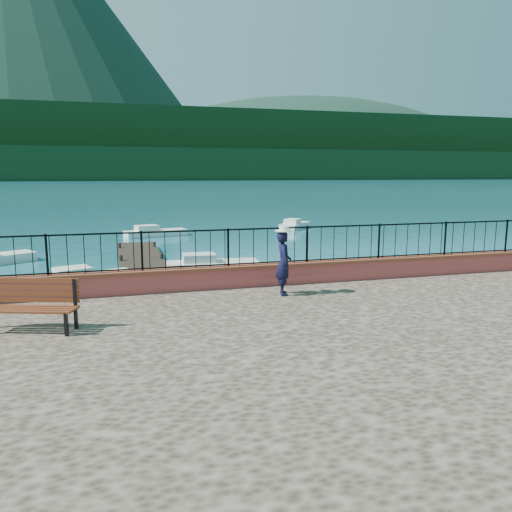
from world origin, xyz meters
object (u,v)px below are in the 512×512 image
park_bench (30,316)px  boat_5 (295,223)px  boat_4 (156,230)px  boat_0 (87,276)px  boat_1 (213,262)px  person (284,263)px

park_bench → boat_5: size_ratio=0.54×
boat_4 → boat_0: bearing=-118.3°
park_bench → boat_0: size_ratio=0.54×
boat_1 → boat_0: bearing=-158.5°
park_bench → person: (5.59, 1.42, 0.49)m
boat_0 → boat_5: size_ratio=1.01×
person → boat_1: 9.52m
park_bench → boat_4: size_ratio=0.46×
person → boat_4: bearing=13.8°
boat_5 → boat_1: bearing=-171.3°
boat_1 → boat_5: same height
boat_0 → boat_5: same height
boat_1 → boat_5: 17.47m
park_bench → person: person is taller
park_bench → person: bearing=33.0°
boat_4 → boat_1: bearing=-97.9°
boat_5 → boat_4: bearing=141.2°
boat_4 → park_bench: bearing=-114.2°
park_bench → boat_0: park_bench is taller
person → park_bench: bearing=114.7°
person → boat_0: size_ratio=0.45×
person → boat_1: size_ratio=0.40×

